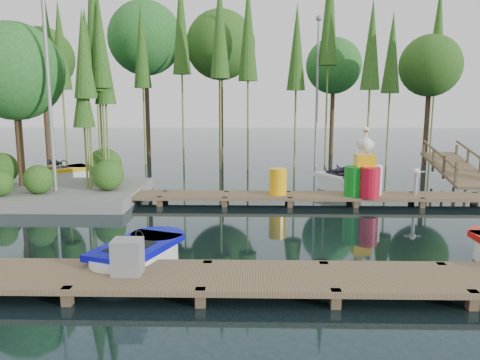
{
  "coord_description": "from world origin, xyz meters",
  "views": [
    {
      "loc": [
        0.8,
        -12.15,
        3.25
      ],
      "look_at": [
        0.5,
        0.5,
        1.1
      ],
      "focal_mm": 35.0,
      "sensor_mm": 36.0,
      "label": 1
    }
  ],
  "objects_px": {
    "island": "(36,103)",
    "yellow_barrel": "(278,181)",
    "utility_cabinet": "(128,257)",
    "boat_yellow_far": "(62,175)",
    "drum_cluster": "(365,176)",
    "boat_blue": "(138,257)"
  },
  "relations": [
    {
      "from": "island",
      "to": "yellow_barrel",
      "type": "bearing_deg",
      "value": -5.67
    },
    {
      "from": "island",
      "to": "utility_cabinet",
      "type": "distance_m",
      "value": 9.6
    },
    {
      "from": "island",
      "to": "boat_yellow_far",
      "type": "relative_size",
      "value": 2.24
    },
    {
      "from": "drum_cluster",
      "to": "utility_cabinet",
      "type": "bearing_deg",
      "value": -129.76
    },
    {
      "from": "boat_blue",
      "to": "island",
      "type": "bearing_deg",
      "value": 146.16
    },
    {
      "from": "island",
      "to": "boat_blue",
      "type": "height_order",
      "value": "island"
    },
    {
      "from": "utility_cabinet",
      "to": "yellow_barrel",
      "type": "relative_size",
      "value": 0.73
    },
    {
      "from": "island",
      "to": "boat_blue",
      "type": "bearing_deg",
      "value": -53.99
    },
    {
      "from": "boat_yellow_far",
      "to": "utility_cabinet",
      "type": "bearing_deg",
      "value": -84.02
    },
    {
      "from": "island",
      "to": "boat_blue",
      "type": "relative_size",
      "value": 2.53
    },
    {
      "from": "boat_yellow_far",
      "to": "utility_cabinet",
      "type": "distance_m",
      "value": 12.16
    },
    {
      "from": "boat_blue",
      "to": "boat_yellow_far",
      "type": "xyz_separation_m",
      "value": [
        -5.44,
        9.77,
        0.07
      ]
    },
    {
      "from": "boat_yellow_far",
      "to": "yellow_barrel",
      "type": "xyz_separation_m",
      "value": [
        8.51,
        -3.83,
        0.41
      ]
    },
    {
      "from": "utility_cabinet",
      "to": "drum_cluster",
      "type": "height_order",
      "value": "drum_cluster"
    },
    {
      "from": "utility_cabinet",
      "to": "drum_cluster",
      "type": "distance_m",
      "value": 8.91
    },
    {
      "from": "yellow_barrel",
      "to": "drum_cluster",
      "type": "xyz_separation_m",
      "value": [
        2.71,
        -0.16,
        0.22
      ]
    },
    {
      "from": "boat_yellow_far",
      "to": "yellow_barrel",
      "type": "height_order",
      "value": "boat_yellow_far"
    },
    {
      "from": "boat_blue",
      "to": "yellow_barrel",
      "type": "distance_m",
      "value": 6.7
    },
    {
      "from": "island",
      "to": "boat_yellow_far",
      "type": "bearing_deg",
      "value": 100.17
    },
    {
      "from": "island",
      "to": "yellow_barrel",
      "type": "relative_size",
      "value": 8.1
    },
    {
      "from": "boat_blue",
      "to": "utility_cabinet",
      "type": "distance_m",
      "value": 1.13
    },
    {
      "from": "boat_blue",
      "to": "yellow_barrel",
      "type": "xyz_separation_m",
      "value": [
        3.07,
        5.94,
        0.48
      ]
    }
  ]
}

